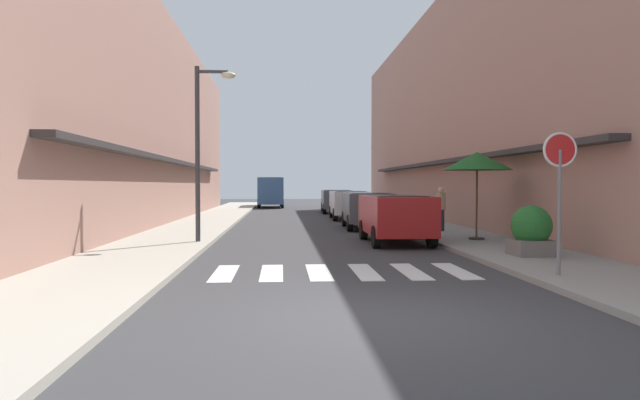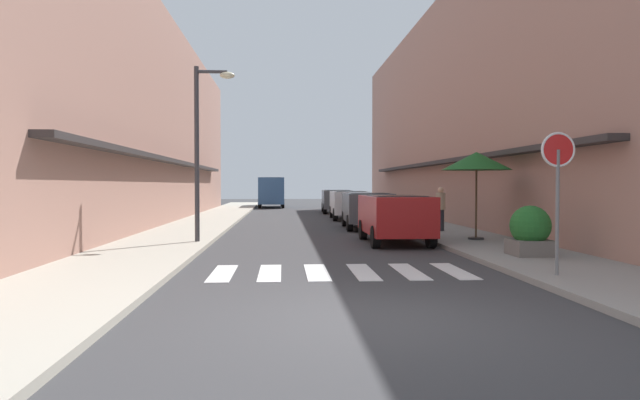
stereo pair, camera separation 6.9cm
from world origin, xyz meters
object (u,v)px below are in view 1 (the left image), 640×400
Objects in this scene: parked_car_far at (349,202)px; parked_car_near at (396,213)px; delivery_van at (270,190)px; parked_car_mid at (367,206)px; cafe_umbrella at (477,162)px; parked_car_distant at (336,199)px; round_street_sign at (560,166)px; street_lamp at (204,134)px; planter_corner at (531,231)px; pedestrian_walking_near at (441,208)px.

parked_car_near is at bearing -90.00° from parked_car_far.
delivery_van is (-4.34, 27.66, 0.49)m from parked_car_near.
parked_car_mid is at bearing 90.00° from parked_car_near.
parked_car_far is (0.00, 6.10, 0.00)m from parked_car_mid.
cafe_umbrella is (2.49, -11.97, 1.58)m from parked_car_far.
round_street_sign is at bearing -86.27° from parked_car_distant.
round_street_sign is at bearing -82.53° from parked_car_mid.
delivery_van reaches higher than parked_car_distant.
parked_car_distant is 1.50× the size of cafe_umbrella.
parked_car_near is 0.76× the size of street_lamp.
parked_car_far is at bearing 90.00° from parked_car_near.
planter_corner is (2.43, -15.83, -0.23)m from parked_car_far.
street_lamp is 8.96m from pedestrian_walking_near.
pedestrian_walking_near is (2.30, -15.35, 0.03)m from parked_car_distant.
cafe_umbrella is at bearing 82.88° from round_street_sign.
delivery_van is at bearing 101.19° from parked_car_mid.
parked_car_distant is at bearing 90.00° from parked_car_near.
parked_car_mid is at bearing -65.32° from pedestrian_walking_near.
round_street_sign reaches higher than planter_corner.
parked_car_mid is 1.57× the size of round_street_sign.
pedestrian_walking_near is at bearing -81.47° from parked_car_distant.
parked_car_mid is (-0.00, 5.75, 0.00)m from parked_car_near.
pedestrian_walking_near is (2.30, -2.66, 0.03)m from parked_car_mid.
street_lamp reaches higher than cafe_umbrella.
street_lamp is (-5.74, -11.97, 2.36)m from parked_car_far.
parked_car_mid is 0.76× the size of delivery_van.
cafe_umbrella reaches higher than pedestrian_walking_near.
parked_car_distant is 22.55m from planter_corner.
planter_corner is (6.77, -31.64, -0.71)m from delivery_van.
parked_car_distant reaches higher than planter_corner.
delivery_van is at bearing -91.10° from pedestrian_walking_near.
cafe_umbrella is at bearing 89.23° from planter_corner.
delivery_van is 28.62m from cafe_umbrella.
street_lamp is at bearing -115.59° from parked_car_far.
parked_car_distant is (0.00, 18.44, 0.00)m from parked_car_near.
parked_car_near is at bearing -90.00° from parked_car_mid.
parked_car_mid is at bearing -78.81° from delivery_van.
parked_car_near is 18.44m from parked_car_distant.
parked_car_far and parked_car_distant have the same top height.
parked_car_near is 4.67m from planter_corner.
parked_car_near is 0.72× the size of delivery_van.
cafe_umbrella is (0.84, 6.71, 0.36)m from round_street_sign.
round_street_sign is (1.65, -6.82, 1.22)m from parked_car_near.
round_street_sign is at bearing -97.12° from cafe_umbrella.
street_lamp is 8.26m from cafe_umbrella.
pedestrian_walking_near is at bearing -74.88° from delivery_van.
planter_corner is at bearing -58.54° from parked_car_near.
cafe_umbrella reaches higher than parked_car_near.
round_street_sign is at bearing -105.45° from planter_corner.
parked_car_mid is at bearing -90.00° from parked_car_far.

